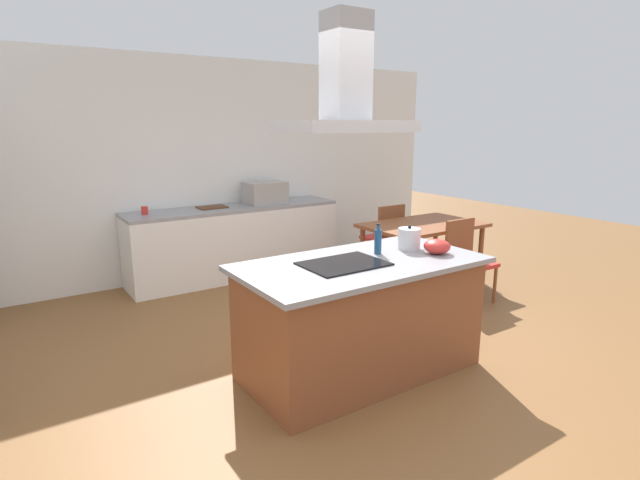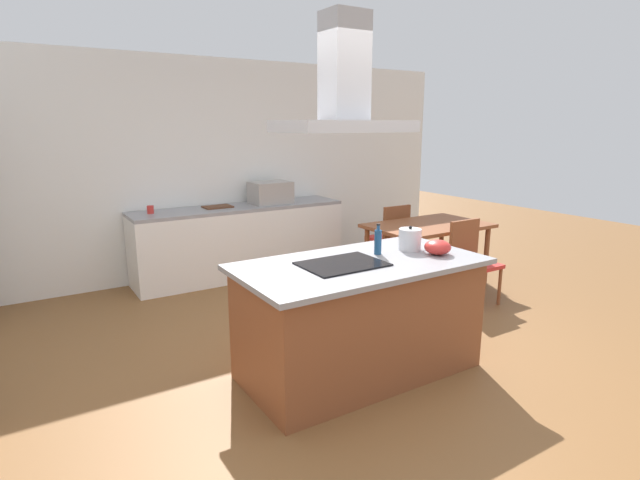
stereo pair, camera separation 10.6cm
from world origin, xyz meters
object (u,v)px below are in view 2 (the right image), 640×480
olive_oil_bottle (378,241)px  cutting_board (218,207)px  mixing_bowl (438,247)px  dining_table (428,231)px  cooktop (342,264)px  range_hood (344,94)px  countertop_microwave (270,193)px  tea_kettle (410,239)px  chair_facing_island (471,256)px  coffee_mug_red (150,210)px  chair_facing_back_wall (391,234)px

olive_oil_bottle → cutting_board: (-0.26, 2.83, -0.09)m
olive_oil_bottle → mixing_bowl: olive_oil_bottle is taller
dining_table → cooktop: bearing=-148.3°
olive_oil_bottle → dining_table: bearing=35.1°
cooktop → range_hood: 1.20m
countertop_microwave → range_hood: (-0.86, -2.88, 1.06)m
tea_kettle → countertop_microwave: 2.80m
countertop_microwave → chair_facing_island: size_ratio=0.56×
cutting_board → chair_facing_island: bearing=-48.6°
cutting_board → cooktop: bearing=-93.0°
mixing_bowl → cutting_board: 3.15m
dining_table → olive_oil_bottle: bearing=-144.9°
tea_kettle → coffee_mug_red: bearing=115.7°
olive_oil_bottle → cutting_board: 2.84m
coffee_mug_red → range_hood: (0.65, -2.94, 1.16)m
cooktop → cutting_board: bearing=87.0°
dining_table → chair_facing_back_wall: size_ratio=1.57×
olive_oil_bottle → countertop_microwave: (0.45, 2.78, 0.04)m
mixing_bowl → chair_facing_island: mixing_bowl is taller
cooktop → countertop_microwave: countertop_microwave is taller
coffee_mug_red → range_hood: bearing=-77.5°
cooktop → tea_kettle: bearing=6.2°
mixing_bowl → cutting_board: (-0.66, 3.08, -0.05)m
coffee_mug_red → cutting_board: bearing=-0.8°
chair_facing_back_wall → range_hood: bearing=-137.2°
cooktop → countertop_microwave: 3.01m
coffee_mug_red → mixing_bowl: bearing=-64.7°
mixing_bowl → cooktop: bearing=169.5°
tea_kettle → dining_table: size_ratio=0.17×
tea_kettle → chair_facing_island: tea_kettle is taller
tea_kettle → cutting_board: size_ratio=0.69×
olive_oil_bottle → coffee_mug_red: (-1.06, 2.84, -0.06)m
range_hood → cutting_board: bearing=87.0°
chair_facing_island → range_hood: 2.76m
chair_facing_island → dining_table: bearing=90.0°
mixing_bowl → countertop_microwave: bearing=89.1°
countertop_microwave → dining_table: (1.29, -1.55, -0.37)m
olive_oil_bottle → cutting_board: olive_oil_bottle is taller
chair_facing_island → coffee_mug_red: bearing=140.9°
olive_oil_bottle → mixing_bowl: (0.40, -0.25, -0.05)m
cooktop → chair_facing_island: cooktop is taller
cooktop → olive_oil_bottle: olive_oil_bottle is taller
mixing_bowl → countertop_microwave: 3.03m
mixing_bowl → coffee_mug_red: (-1.46, 3.09, -0.01)m
chair_facing_back_wall → cutting_board: bearing=154.9°
olive_oil_bottle → chair_facing_back_wall: olive_oil_bottle is taller
range_hood → mixing_bowl: bearing=-10.5°
chair_facing_island → chair_facing_back_wall: same height
tea_kettle → cutting_board: bearing=101.3°
olive_oil_bottle → cutting_board: bearing=95.2°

